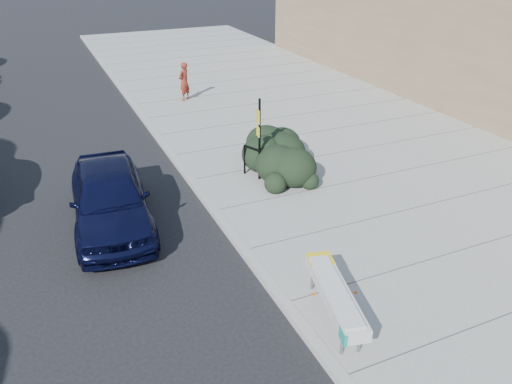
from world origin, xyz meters
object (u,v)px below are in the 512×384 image
bench (335,294)px  sign_post (259,134)px  bike_rack (252,159)px  sedan_navy (110,198)px  pedestrian (184,81)px

bench → sign_post: (1.23, 6.05, 0.81)m
bike_rack → sign_post: (0.14, -0.19, 0.81)m
bike_rack → bench: bearing=-124.5°
bench → sedan_navy: sedan_navy is taller
bench → sedan_navy: 6.18m
bike_rack → pedestrian: bearing=62.2°
bench → bike_rack: (1.09, 6.24, -0.00)m
bench → bike_rack: size_ratio=2.56×
bike_rack → pedestrian: (0.47, 8.26, 0.25)m
sedan_navy → pedestrian: 10.28m
sign_post → pedestrian: size_ratio=1.48×
bike_rack → sedan_navy: (-4.19, -0.90, 0.06)m
bench → sedan_navy: (-3.10, 5.34, 0.06)m
bench → bike_rack: bearing=93.7°
sign_post → pedestrian: 8.48m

